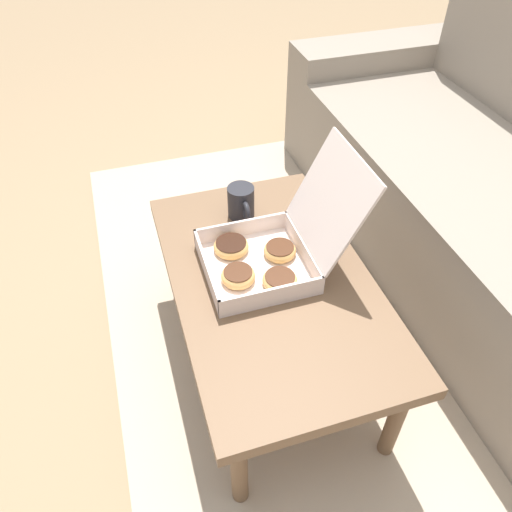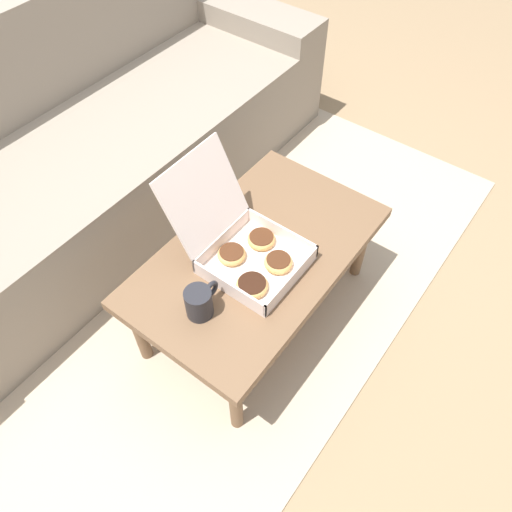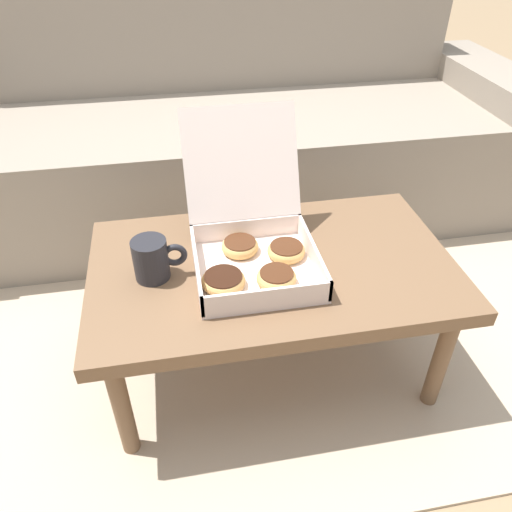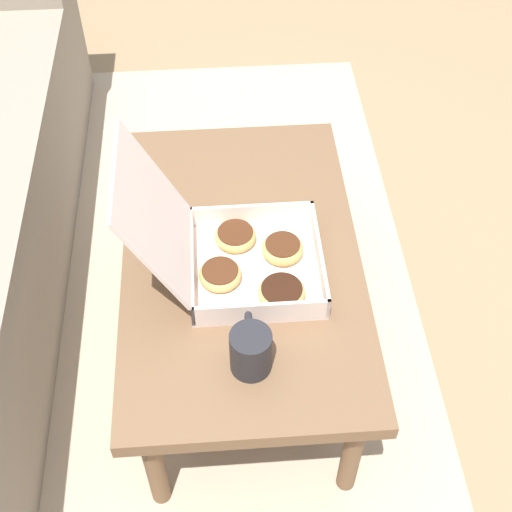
% 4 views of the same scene
% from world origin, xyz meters
% --- Properties ---
extents(ground_plane, '(12.00, 12.00, 0.00)m').
position_xyz_m(ground_plane, '(0.00, 0.00, 0.00)').
color(ground_plane, '#937756').
extents(area_rug, '(2.60, 1.90, 0.01)m').
position_xyz_m(area_rug, '(0.00, 0.30, 0.01)').
color(area_rug, tan).
rests_on(area_rug, ground_plane).
extents(coffee_table, '(0.93, 0.55, 0.38)m').
position_xyz_m(coffee_table, '(0.00, -0.15, 0.34)').
color(coffee_table, brown).
rests_on(coffee_table, ground_plane).
extents(pastry_box, '(0.30, 0.43, 0.33)m').
position_xyz_m(pastry_box, '(-0.05, -0.14, 0.44)').
color(pastry_box, silver).
rests_on(pastry_box, coffee_table).
extents(coffee_mug, '(0.13, 0.09, 0.11)m').
position_xyz_m(coffee_mug, '(-0.30, -0.15, 0.44)').
color(coffee_mug, '#232328').
rests_on(coffee_mug, coffee_table).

